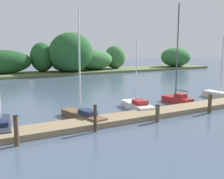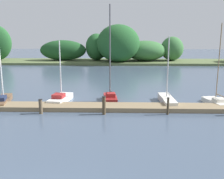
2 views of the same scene
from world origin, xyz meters
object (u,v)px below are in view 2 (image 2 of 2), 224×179
(sailboat_4, at_px, (167,100))
(mooring_piling_4, at_px, (168,106))
(sailboat_5, at_px, (216,101))
(sailboat_2, at_px, (61,98))
(sailboat_1, at_px, (3,99))
(mooring_piling_2, at_px, (41,106))
(mooring_piling_3, at_px, (104,105))
(sailboat_3, at_px, (110,96))

(sailboat_4, bearing_deg, mooring_piling_4, 169.65)
(sailboat_5, bearing_deg, sailboat_2, 75.36)
(sailboat_1, bearing_deg, sailboat_4, -100.10)
(sailboat_1, distance_m, mooring_piling_2, 4.87)
(sailboat_5, xyz_separation_m, mooring_piling_2, (-14.05, -3.02, 0.27))
(sailboat_4, distance_m, mooring_piling_3, 6.08)
(sailboat_3, bearing_deg, mooring_piling_4, -135.70)
(sailboat_1, xyz_separation_m, mooring_piling_2, (4.02, -2.76, 0.16))
(sailboat_5, relative_size, mooring_piling_4, 5.15)
(sailboat_3, distance_m, mooring_piling_4, 5.75)
(sailboat_2, relative_size, mooring_piling_3, 3.83)
(mooring_piling_3, bearing_deg, sailboat_4, 31.75)
(sailboat_2, distance_m, mooring_piling_4, 9.34)
(sailboat_5, relative_size, mooring_piling_3, 4.86)
(sailboat_4, bearing_deg, mooring_piling_2, 105.29)
(sailboat_1, height_order, sailboat_4, sailboat_1)
(mooring_piling_4, bearing_deg, sailboat_3, 139.98)
(mooring_piling_4, bearing_deg, mooring_piling_3, -179.07)
(sailboat_4, height_order, mooring_piling_2, sailboat_4)
(sailboat_2, height_order, mooring_piling_2, sailboat_2)
(mooring_piling_2, bearing_deg, sailboat_1, 145.53)
(sailboat_5, distance_m, mooring_piling_4, 5.46)
(sailboat_1, distance_m, sailboat_3, 9.14)
(sailboat_1, bearing_deg, mooring_piling_3, -119.43)
(sailboat_4, relative_size, mooring_piling_3, 4.11)
(sailboat_3, bearing_deg, mooring_piling_2, 120.83)
(sailboat_2, relative_size, sailboat_3, 0.64)
(sailboat_1, bearing_deg, sailboat_5, -100.98)
(sailboat_3, relative_size, mooring_piling_3, 5.97)
(mooring_piling_2, height_order, mooring_piling_3, mooring_piling_3)
(sailboat_3, height_order, mooring_piling_3, sailboat_3)
(sailboat_2, bearing_deg, mooring_piling_3, -123.48)
(sailboat_1, height_order, sailboat_5, sailboat_1)
(sailboat_1, xyz_separation_m, sailboat_3, (9.08, 0.99, 0.10))
(mooring_piling_3, bearing_deg, sailboat_1, 162.37)
(sailboat_5, height_order, mooring_piling_2, sailboat_5)
(sailboat_2, xyz_separation_m, mooring_piling_3, (3.96, -3.49, 0.36))
(mooring_piling_2, bearing_deg, sailboat_3, 36.51)
(sailboat_4, bearing_deg, sailboat_1, 89.25)
(sailboat_2, height_order, sailboat_4, sailboat_4)
(sailboat_2, bearing_deg, sailboat_3, -78.25)
(sailboat_5, bearing_deg, sailboat_1, 78.10)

